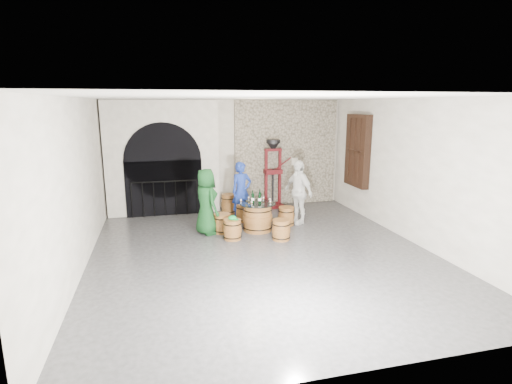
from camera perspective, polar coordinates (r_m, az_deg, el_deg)
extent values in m
plane|color=#2F2F32|center=(8.54, 0.85, -8.67)|extent=(8.00, 8.00, 0.00)
plane|color=beige|center=(11.96, -4.03, 5.35)|extent=(8.00, 0.00, 8.00)
plane|color=beige|center=(4.47, 14.21, -7.23)|extent=(8.00, 0.00, 8.00)
plane|color=beige|center=(7.97, -24.23, 0.67)|extent=(0.00, 8.00, 8.00)
plane|color=beige|center=(9.60, 21.56, 2.73)|extent=(0.00, 8.00, 8.00)
plane|color=beige|center=(7.96, 0.93, 13.35)|extent=(8.00, 8.00, 0.00)
cube|color=#A19580|center=(12.34, 4.31, 5.56)|extent=(3.20, 0.12, 3.18)
cube|color=beige|center=(11.54, -13.18, 4.79)|extent=(3.10, 0.50, 3.18)
cube|color=black|center=(11.42, -12.95, 0.51)|extent=(2.10, 0.03, 1.55)
cylinder|color=black|center=(11.29, -13.14, 4.36)|extent=(2.10, 0.03, 2.10)
cylinder|color=black|center=(11.31, -12.99, 1.46)|extent=(1.79, 0.04, 0.04)
cylinder|color=black|center=(11.44, -17.34, -1.18)|extent=(0.02, 0.02, 0.98)
cylinder|color=black|center=(11.42, -15.85, -1.11)|extent=(0.02, 0.02, 0.98)
cylinder|color=black|center=(11.41, -14.36, -1.03)|extent=(0.02, 0.02, 0.98)
cylinder|color=black|center=(11.41, -12.87, -0.95)|extent=(0.02, 0.02, 0.98)
cylinder|color=black|center=(11.42, -11.38, -0.87)|extent=(0.02, 0.02, 0.98)
cylinder|color=black|center=(11.44, -9.89, -0.80)|extent=(0.02, 0.02, 0.98)
cylinder|color=black|center=(11.46, -8.41, -0.72)|extent=(0.02, 0.02, 0.98)
cube|color=black|center=(11.53, 14.32, 5.73)|extent=(0.20, 1.10, 2.00)
cube|color=black|center=(11.51, 14.10, 5.72)|extent=(0.06, 0.88, 1.76)
cube|color=black|center=(11.52, 14.23, 5.73)|extent=(0.22, 0.92, 0.06)
cube|color=black|center=(11.27, 14.92, 5.54)|extent=(0.22, 0.06, 1.80)
cube|color=black|center=(11.52, 14.23, 5.73)|extent=(0.22, 0.06, 1.80)
cube|color=black|center=(11.78, 13.57, 5.90)|extent=(0.22, 0.06, 1.80)
cylinder|color=brown|center=(9.88, 0.21, -3.69)|extent=(0.69, 0.69, 0.65)
cylinder|color=brown|center=(9.88, 0.21, -3.69)|extent=(0.74, 0.74, 0.14)
torus|color=black|center=(9.95, 0.21, -4.92)|extent=(0.74, 0.74, 0.02)
torus|color=black|center=(9.82, 0.21, -2.45)|extent=(0.74, 0.74, 0.02)
cylinder|color=brown|center=(9.79, 0.21, -1.80)|extent=(0.70, 0.70, 0.02)
cylinder|color=black|center=(9.79, 0.21, -1.66)|extent=(0.90, 0.90, 0.01)
cylinder|color=brown|center=(9.77, -4.88, -4.52)|extent=(0.39, 0.39, 0.46)
cylinder|color=brown|center=(9.77, -4.88, -4.52)|extent=(0.42, 0.42, 0.10)
torus|color=black|center=(9.82, -4.86, -5.39)|extent=(0.43, 0.43, 0.02)
torus|color=black|center=(9.73, -4.89, -3.65)|extent=(0.43, 0.43, 0.02)
cylinder|color=brown|center=(9.71, -4.90, -3.17)|extent=(0.40, 0.40, 0.02)
cylinder|color=brown|center=(10.69, -1.76, -3.00)|extent=(0.39, 0.39, 0.46)
cylinder|color=brown|center=(10.69, -1.76, -3.00)|extent=(0.42, 0.42, 0.10)
torus|color=black|center=(10.73, -1.75, -3.80)|extent=(0.43, 0.43, 0.02)
torus|color=black|center=(10.65, -1.76, -2.19)|extent=(0.43, 0.43, 0.02)
cylinder|color=brown|center=(10.63, -1.77, -1.76)|extent=(0.40, 0.40, 0.02)
cylinder|color=brown|center=(10.39, 4.35, -3.49)|extent=(0.39, 0.39, 0.46)
cylinder|color=brown|center=(10.39, 4.35, -3.49)|extent=(0.42, 0.42, 0.10)
torus|color=black|center=(10.43, 4.34, -4.31)|extent=(0.43, 0.43, 0.02)
torus|color=black|center=(10.34, 4.37, -2.66)|extent=(0.43, 0.43, 0.02)
cylinder|color=brown|center=(10.32, 4.37, -2.21)|extent=(0.40, 0.40, 0.02)
cylinder|color=brown|center=(9.26, 3.61, -5.47)|extent=(0.39, 0.39, 0.46)
cylinder|color=brown|center=(9.26, 3.61, -5.47)|extent=(0.42, 0.42, 0.10)
torus|color=black|center=(9.31, 3.60, -6.38)|extent=(0.43, 0.43, 0.02)
torus|color=black|center=(9.22, 3.62, -4.55)|extent=(0.43, 0.43, 0.02)
cylinder|color=brown|center=(9.19, 3.63, -4.05)|extent=(0.40, 0.40, 0.02)
cylinder|color=brown|center=(9.29, -3.38, -5.41)|extent=(0.39, 0.39, 0.46)
cylinder|color=brown|center=(9.29, -3.38, -5.41)|extent=(0.42, 0.42, 0.10)
torus|color=black|center=(9.34, -3.37, -6.32)|extent=(0.43, 0.43, 0.02)
torus|color=black|center=(9.25, -3.40, -4.49)|extent=(0.43, 0.43, 0.02)
cylinder|color=brown|center=(9.22, -3.40, -4.00)|extent=(0.40, 0.40, 0.02)
ellipsoid|color=#0C8A34|center=(9.21, -3.41, -3.69)|extent=(0.18, 0.18, 0.10)
cylinder|color=#0C8A34|center=(9.20, -2.88, -3.94)|extent=(0.12, 0.12, 0.01)
imported|color=#103C18|center=(9.59, -7.12, -1.39)|extent=(0.76, 0.91, 1.59)
imported|color=navy|center=(10.68, -2.07, 0.10)|extent=(0.65, 0.51, 1.58)
imported|color=silver|center=(10.45, 6.04, 0.01)|extent=(0.74, 1.06, 1.67)
cylinder|color=black|center=(9.78, -0.47, -0.95)|extent=(0.07, 0.07, 0.22)
cylinder|color=white|center=(9.79, -0.47, -1.01)|extent=(0.08, 0.08, 0.06)
cone|color=black|center=(9.76, -0.47, -0.24)|extent=(0.07, 0.07, 0.05)
cylinder|color=black|center=(9.74, -0.47, 0.08)|extent=(0.03, 0.03, 0.07)
cylinder|color=black|center=(9.74, 0.53, -1.01)|extent=(0.07, 0.07, 0.22)
cylinder|color=white|center=(9.75, 0.53, -1.07)|extent=(0.08, 0.08, 0.06)
cone|color=black|center=(9.72, 0.53, -0.29)|extent=(0.07, 0.07, 0.05)
cylinder|color=black|center=(9.70, 0.53, 0.03)|extent=(0.03, 0.03, 0.07)
cylinder|color=black|center=(9.89, 0.56, -0.81)|extent=(0.07, 0.07, 0.22)
cylinder|color=white|center=(9.89, 0.56, -0.87)|extent=(0.08, 0.08, 0.06)
cone|color=black|center=(9.86, 0.56, -0.10)|extent=(0.07, 0.07, 0.05)
cylinder|color=black|center=(9.85, 0.56, 0.21)|extent=(0.03, 0.03, 0.07)
cylinder|color=brown|center=(11.42, -3.95, -1.76)|extent=(0.39, 0.39, 0.55)
cylinder|color=brown|center=(11.42, -3.95, -1.76)|extent=(0.42, 0.42, 0.12)
torus|color=black|center=(11.47, -3.94, -2.67)|extent=(0.43, 0.43, 0.02)
torus|color=black|center=(11.37, -3.97, -0.84)|extent=(0.43, 0.43, 0.02)
cylinder|color=brown|center=(11.35, -3.97, -0.36)|extent=(0.40, 0.40, 0.02)
cube|color=#540E13|center=(12.16, 2.40, -1.94)|extent=(0.59, 0.49, 0.11)
cube|color=#540E13|center=(11.94, 2.44, 2.94)|extent=(0.53, 0.35, 0.13)
cube|color=#540E13|center=(11.85, 2.47, 6.03)|extent=(0.51, 0.16, 0.08)
cylinder|color=black|center=(12.02, 2.42, 0.81)|extent=(0.06, 0.06, 1.08)
cylinder|color=black|center=(11.83, 2.48, 7.23)|extent=(0.41, 0.41, 0.10)
cone|color=black|center=(11.84, 2.48, 6.61)|extent=(0.41, 0.41, 0.22)
cube|color=#540E13|center=(11.90, 1.45, 2.02)|extent=(0.08, 0.08, 1.73)
cube|color=#540E13|center=(12.05, 3.40, 2.13)|extent=(0.08, 0.08, 1.73)
cylinder|color=#540E13|center=(11.97, 3.99, 4.15)|extent=(0.46, 0.06, 0.34)
cube|color=silver|center=(12.38, 5.51, 4.39)|extent=(0.18, 0.10, 0.22)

